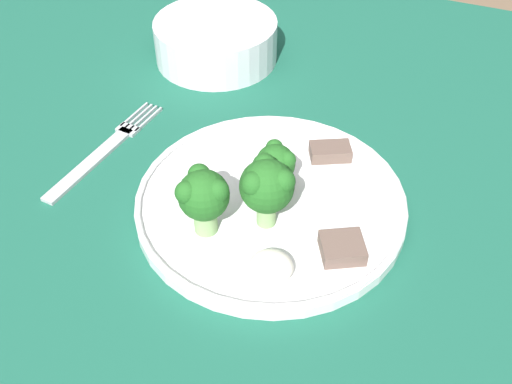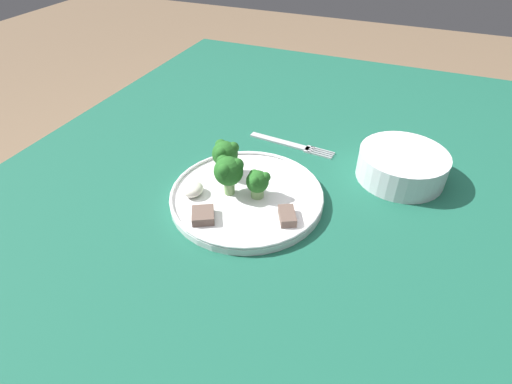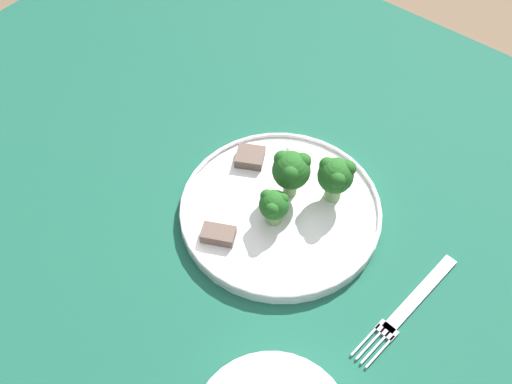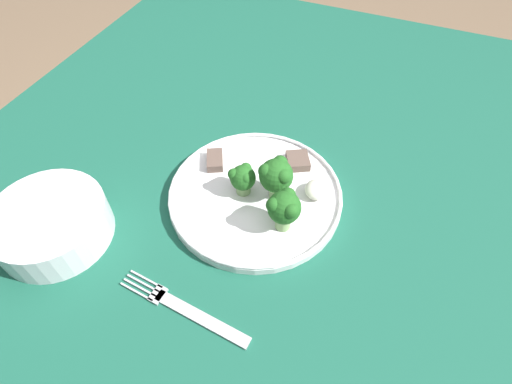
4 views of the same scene
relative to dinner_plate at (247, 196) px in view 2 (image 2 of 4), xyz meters
name	(u,v)px [view 2 (image 2 of 4)]	position (x,y,z in m)	size (l,w,h in m)	color
table	(266,223)	(-0.05, 0.02, -0.10)	(1.39, 1.01, 0.76)	#195642
dinner_plate	(247,196)	(0.00, 0.00, 0.00)	(0.26, 0.26, 0.02)	white
fork	(290,144)	(-0.20, 0.01, -0.01)	(0.04, 0.18, 0.00)	#B2B2B7
cream_bowl	(402,166)	(-0.17, 0.23, 0.02)	(0.16, 0.16, 0.05)	silver
broccoli_floret_near_rim_left	(228,171)	(0.01, -0.03, 0.05)	(0.05, 0.05, 0.07)	#7FA866
broccoli_floret_center_left	(258,182)	(0.00, 0.02, 0.03)	(0.04, 0.04, 0.05)	#7FA866
broccoli_floret_back_left	(225,154)	(-0.04, -0.06, 0.05)	(0.05, 0.05, 0.07)	#7FA866
meat_slice_front_slice	(203,215)	(0.08, -0.04, 0.01)	(0.05, 0.05, 0.01)	brown
meat_slice_middle_slice	(287,216)	(0.03, 0.08, 0.01)	(0.05, 0.04, 0.01)	brown
sauce_dollop	(193,189)	(0.03, -0.08, 0.01)	(0.04, 0.03, 0.02)	silver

